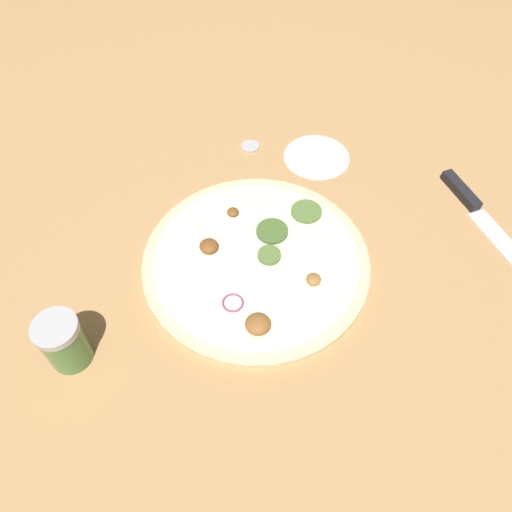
# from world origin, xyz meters

# --- Properties ---
(ground_plane) EXTENTS (3.00, 3.00, 0.00)m
(ground_plane) POSITION_xyz_m (0.00, 0.00, 0.00)
(ground_plane) COLOR tan
(pizza) EXTENTS (0.38, 0.38, 0.03)m
(pizza) POSITION_xyz_m (0.00, 0.00, 0.01)
(pizza) COLOR beige
(pizza) RESTS_ON ground_plane
(knife) EXTENTS (0.23, 0.26, 0.02)m
(knife) POSITION_xyz_m (-0.28, 0.31, 0.01)
(knife) COLOR silver
(knife) RESTS_ON ground_plane
(spice_jar) EXTENTS (0.06, 0.06, 0.09)m
(spice_jar) POSITION_xyz_m (0.27, -0.17, 0.05)
(spice_jar) COLOR #4C7F42
(spice_jar) RESTS_ON ground_plane
(loose_cap) EXTENTS (0.04, 0.04, 0.01)m
(loose_cap) POSITION_xyz_m (-0.25, -0.14, 0.00)
(loose_cap) COLOR #B2B2B7
(loose_cap) RESTS_ON ground_plane
(flour_patch) EXTENTS (0.13, 0.13, 0.00)m
(flour_patch) POSITION_xyz_m (-0.29, -0.01, 0.00)
(flour_patch) COLOR white
(flour_patch) RESTS_ON ground_plane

